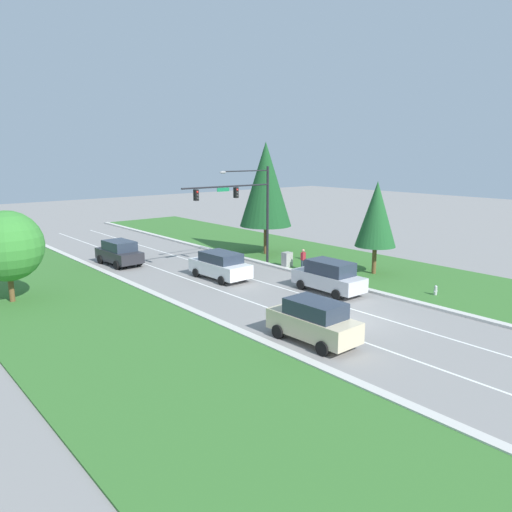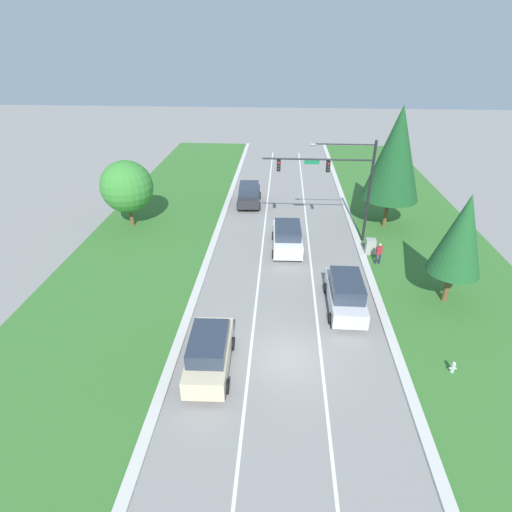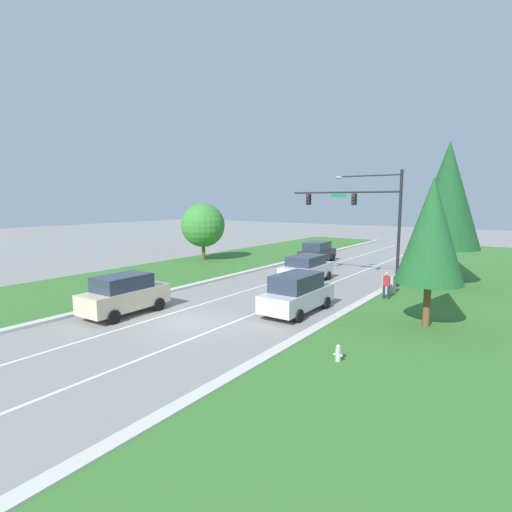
# 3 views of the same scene
# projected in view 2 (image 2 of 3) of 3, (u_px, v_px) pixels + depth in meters

# --- Properties ---
(ground_plane) EXTENTS (160.00, 160.00, 0.00)m
(ground_plane) POSITION_uv_depth(u_px,v_px,m) (286.00, 358.00, 20.15)
(ground_plane) COLOR gray
(curb_strip_right) EXTENTS (0.50, 90.00, 0.15)m
(curb_strip_right) POSITION_uv_depth(u_px,v_px,m) (400.00, 362.00, 19.79)
(curb_strip_right) COLOR beige
(curb_strip_right) RESTS_ON ground_plane
(curb_strip_left) EXTENTS (0.50, 90.00, 0.15)m
(curb_strip_left) POSITION_uv_depth(u_px,v_px,m) (175.00, 352.00, 20.44)
(curb_strip_left) COLOR beige
(curb_strip_left) RESTS_ON ground_plane
(grass_verge_right) EXTENTS (10.00, 90.00, 0.08)m
(grass_verge_right) POSITION_uv_depth(u_px,v_px,m) (509.00, 368.00, 19.50)
(grass_verge_right) COLOR #38702D
(grass_verge_right) RESTS_ON ground_plane
(grass_verge_left) EXTENTS (10.00, 90.00, 0.08)m
(grass_verge_left) POSITION_uv_depth(u_px,v_px,m) (76.00, 348.00, 20.75)
(grass_verge_left) COLOR #38702D
(grass_verge_left) RESTS_ON ground_plane
(lane_stripe_inner_left) EXTENTS (0.14, 81.00, 0.01)m
(lane_stripe_inner_left) POSITION_uv_depth(u_px,v_px,m) (250.00, 357.00, 20.25)
(lane_stripe_inner_left) COLOR white
(lane_stripe_inner_left) RESTS_ON ground_plane
(lane_stripe_inner_right) EXTENTS (0.14, 81.00, 0.01)m
(lane_stripe_inner_right) POSITION_uv_depth(u_px,v_px,m) (321.00, 360.00, 20.04)
(lane_stripe_inner_right) COLOR white
(lane_stripe_inner_right) RESTS_ON ground_plane
(traffic_signal_mast) EXTENTS (8.08, 0.41, 7.88)m
(traffic_signal_mast) POSITION_uv_depth(u_px,v_px,m) (339.00, 176.00, 29.22)
(traffic_signal_mast) COLOR black
(traffic_signal_mast) RESTS_ON ground_plane
(champagne_suv) EXTENTS (2.20, 4.68, 2.08)m
(champagne_suv) POSITION_uv_depth(u_px,v_px,m) (209.00, 352.00, 18.99)
(champagne_suv) COLOR beige
(champagne_suv) RESTS_ON ground_plane
(silver_suv) EXTENTS (2.13, 4.98, 2.08)m
(silver_suv) POSITION_uv_depth(u_px,v_px,m) (346.00, 293.00, 23.37)
(silver_suv) COLOR silver
(silver_suv) RESTS_ON ground_plane
(white_suv) EXTENTS (2.41, 5.01, 1.95)m
(white_suv) POSITION_uv_depth(u_px,v_px,m) (287.00, 237.00, 30.03)
(white_suv) COLOR white
(white_suv) RESTS_ON ground_plane
(charcoal_suv) EXTENTS (2.37, 4.71, 1.99)m
(charcoal_suv) POSITION_uv_depth(u_px,v_px,m) (249.00, 194.00, 38.03)
(charcoal_suv) COLOR #28282D
(charcoal_suv) RESTS_ON ground_plane
(utility_cabinet) EXTENTS (0.70, 0.60, 1.25)m
(utility_cabinet) POSITION_uv_depth(u_px,v_px,m) (370.00, 247.00, 29.41)
(utility_cabinet) COLOR #9E9E99
(utility_cabinet) RESTS_ON ground_plane
(pedestrian) EXTENTS (0.40, 0.27, 1.69)m
(pedestrian) POSITION_uv_depth(u_px,v_px,m) (379.00, 253.00, 27.95)
(pedestrian) COLOR #232842
(pedestrian) RESTS_ON ground_plane
(fire_hydrant) EXTENTS (0.34, 0.20, 0.70)m
(fire_hydrant) POSITION_uv_depth(u_px,v_px,m) (453.00, 368.00, 19.11)
(fire_hydrant) COLOR #B7B7BC
(fire_hydrant) RESTS_ON ground_plane
(conifer_near_right_tree) EXTENTS (2.99, 2.99, 6.93)m
(conifer_near_right_tree) POSITION_uv_depth(u_px,v_px,m) (462.00, 235.00, 22.30)
(conifer_near_right_tree) COLOR brown
(conifer_near_right_tree) RESTS_ON ground_plane
(oak_near_left_tree) EXTENTS (4.23, 4.23, 5.62)m
(oak_near_left_tree) POSITION_uv_depth(u_px,v_px,m) (127.00, 187.00, 32.47)
(oak_near_left_tree) COLOR brown
(oak_near_left_tree) RESTS_ON ground_plane
(conifer_far_right_tree) EXTENTS (4.55, 4.55, 9.88)m
(conifer_far_right_tree) POSITION_uv_depth(u_px,v_px,m) (396.00, 154.00, 31.02)
(conifer_far_right_tree) COLOR brown
(conifer_far_right_tree) RESTS_ON ground_plane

